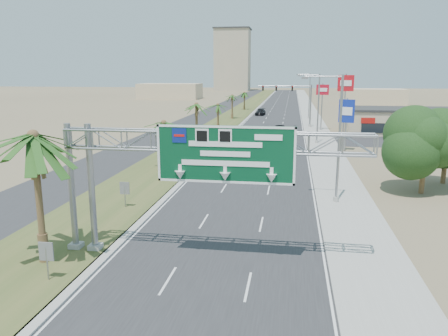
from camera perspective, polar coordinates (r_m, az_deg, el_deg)
road at (r=122.79m, az=7.11°, el=7.49°), size 12.00×300.00×0.02m
sidewalk_right at (r=122.82m, az=11.11°, el=7.37°), size 4.00×300.00×0.10m
median_grass at (r=123.51m, az=2.43°, el=7.62°), size 7.00×300.00×0.12m
opposing_road at (r=124.49m, az=-0.80°, el=7.64°), size 8.00×300.00×0.02m
sign_gantry at (r=23.13m, az=-3.51°, el=2.20°), size 16.75×1.24×7.50m
palm_near at (r=24.35m, az=-23.66°, el=3.77°), size 5.70×5.70×8.35m
palm_row_b at (r=46.57m, az=-7.87°, el=5.76°), size 3.99×3.99×5.95m
palm_row_c at (r=61.93m, az=-3.63°, el=8.16°), size 3.99×3.99×6.75m
palm_row_d at (r=79.65m, az=-0.80°, el=8.20°), size 3.99×3.99×5.45m
palm_row_e at (r=98.36m, az=1.08°, el=9.37°), size 3.99×3.99×6.15m
palm_row_f at (r=123.16m, az=2.68°, el=9.77°), size 3.99×3.99×5.75m
streetlight_near at (r=34.91m, az=14.46°, el=2.99°), size 3.27×0.44×10.00m
streetlight_mid at (r=64.64m, az=12.00°, el=7.23°), size 3.27×0.44×10.00m
streetlight_far at (r=100.52m, az=10.97°, el=8.99°), size 3.27×0.44×10.00m
signal_mast at (r=84.46m, az=9.87°, el=8.55°), size 10.28×0.71×8.00m
store_building at (r=80.80m, az=21.92°, el=5.66°), size 18.00×10.00×4.00m
oak_near at (r=40.30m, az=24.89°, el=3.20°), size 4.50×4.50×6.80m
oak_far at (r=45.06m, az=27.12°, el=2.92°), size 3.50×3.50×5.60m
median_signback_a at (r=23.36m, az=-22.18°, el=-10.40°), size 0.75×0.08×2.08m
median_signback_b at (r=33.86m, az=-12.85°, el=-2.83°), size 0.75×0.08×2.08m
tower_distant at (r=264.86m, az=1.12°, el=13.89°), size 20.00×16.00×35.00m
building_distant_left at (r=179.25m, az=-7.05°, el=9.93°), size 24.00×14.00×6.00m
building_distant_right at (r=154.73m, az=18.83°, el=8.83°), size 20.00×12.00×5.00m
car_left_lane at (r=59.65m, az=1.51°, el=3.30°), size 2.25×4.71×1.55m
car_mid_lane at (r=56.21m, az=5.10°, el=2.70°), size 2.26×4.93×1.57m
car_right_lane at (r=72.93m, az=7.38°, el=4.86°), size 3.40×6.03×1.59m
car_far at (r=107.90m, az=4.78°, el=7.29°), size 2.42×5.38×1.53m
pole_sign_red_near at (r=69.41m, az=15.59°, el=10.08°), size 2.42×0.62×10.02m
pole_sign_blue at (r=59.43m, az=15.72°, el=6.95°), size 1.99×0.91×6.97m
pole_sign_red_far at (r=80.15m, az=12.73°, el=9.47°), size 2.22×0.47×8.33m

